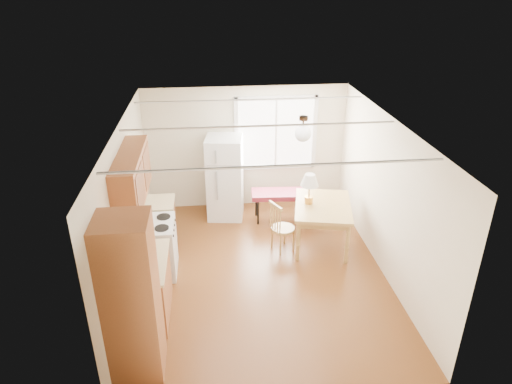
{
  "coord_description": "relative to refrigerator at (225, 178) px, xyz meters",
  "views": [
    {
      "loc": [
        -0.72,
        -6.16,
        4.42
      ],
      "look_at": [
        0.0,
        0.63,
        1.15
      ],
      "focal_mm": 32.0,
      "sensor_mm": 36.0,
      "label": 1
    }
  ],
  "objects": [
    {
      "name": "window_unit",
      "position": [
        1.06,
        0.46,
        0.72
      ],
      "size": [
        1.64,
        0.05,
        1.51
      ],
      "color": "white",
      "rests_on": "room_shell"
    },
    {
      "name": "chair",
      "position": [
        0.86,
        -1.42,
        -0.3
      ],
      "size": [
        0.46,
        0.45,
        0.92
      ],
      "rotation": [
        0.0,
        0.0,
        0.43
      ],
      "color": "#A37C3E",
      "rests_on": "ground"
    },
    {
      "name": "room_shell",
      "position": [
        0.46,
        -2.02,
        0.42
      ],
      "size": [
        4.6,
        5.6,
        2.62
      ],
      "color": "#4D260F",
      "rests_on": "ground"
    },
    {
      "name": "bench",
      "position": [
        1.14,
        -0.26,
        -0.3
      ],
      "size": [
        1.3,
        0.55,
        0.59
      ],
      "rotation": [
        0.0,
        0.0,
        -0.06
      ],
      "color": "maroon",
      "rests_on": "ground"
    },
    {
      "name": "table_lamp",
      "position": [
        1.41,
        -1.19,
        0.37
      ],
      "size": [
        0.32,
        0.32,
        0.55
      ],
      "rotation": [
        0.0,
        0.0,
        0.12
      ],
      "color": "#B9863B",
      "rests_on": "dining_table"
    },
    {
      "name": "kitchen_run",
      "position": [
        -1.26,
        -2.65,
        0.01
      ],
      "size": [
        0.65,
        3.4,
        2.2
      ],
      "color": "brown",
      "rests_on": "ground"
    },
    {
      "name": "dining_table",
      "position": [
        1.65,
        -1.28,
        -0.13
      ],
      "size": [
        1.2,
        1.44,
        0.8
      ],
      "rotation": [
        0.0,
        0.0,
        -0.21
      ],
      "color": "#A37C3E",
      "rests_on": "ground"
    },
    {
      "name": "kettle",
      "position": [
        -1.34,
        -2.66,
        0.16
      ],
      "size": [
        0.11,
        0.11,
        0.2
      ],
      "color": "red",
      "rests_on": "kitchen_run"
    },
    {
      "name": "refrigerator",
      "position": [
        0.0,
        0.0,
        0.0
      ],
      "size": [
        0.76,
        0.76,
        1.65
      ],
      "rotation": [
        0.0,
        0.0,
        -0.13
      ],
      "color": "white",
      "rests_on": "ground"
    },
    {
      "name": "pendant_light",
      "position": [
        1.16,
        -1.62,
        1.41
      ],
      "size": [
        0.26,
        0.26,
        0.4
      ],
      "color": "black",
      "rests_on": "room_shell"
    },
    {
      "name": "coffee_maker",
      "position": [
        -1.26,
        -3.22,
        0.2
      ],
      "size": [
        0.21,
        0.25,
        0.34
      ],
      "rotation": [
        0.0,
        0.0,
        0.18
      ],
      "color": "black",
      "rests_on": "kitchen_run"
    }
  ]
}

